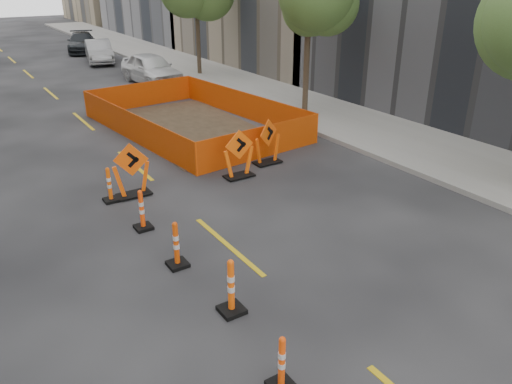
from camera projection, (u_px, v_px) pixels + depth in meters
ground_plane at (348, 348)px, 8.25m from camera, size 140.00×140.00×0.00m
sidewalk_right at (315, 110)px, 21.87m from camera, size 4.00×90.00×0.15m
tree_r_b at (309, 2)px, 19.75m from camera, size 2.80×2.80×5.95m
channelizer_3 at (282, 363)px, 7.30m from camera, size 0.37×0.37×0.94m
channelizer_4 at (231, 286)px, 8.91m from camera, size 0.44×0.44×1.11m
channelizer_5 at (176, 244)px, 10.34m from camera, size 0.41×0.41×1.04m
channelizer_6 at (142, 210)px, 11.84m from camera, size 0.40×0.40×1.02m
channelizer_7 at (109, 185)px, 13.28m from camera, size 0.39×0.39×0.98m
chevron_sign_left at (131, 170)px, 13.49m from camera, size 1.18×0.97×1.54m
chevron_sign_center at (239, 154)px, 14.73m from camera, size 1.04×0.68×1.49m
chevron_sign_right at (268, 142)px, 15.78m from camera, size 1.14×0.93×1.48m
safety_fence at (192, 115)px, 19.41m from camera, size 5.95×9.14×1.08m
parked_car_near at (151, 69)px, 26.89m from camera, size 2.17×4.85×1.62m
parked_car_mid at (99, 51)px, 33.03m from camera, size 2.40×4.63×1.45m
parked_car_far at (82, 42)px, 37.21m from camera, size 3.22×5.22×1.41m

